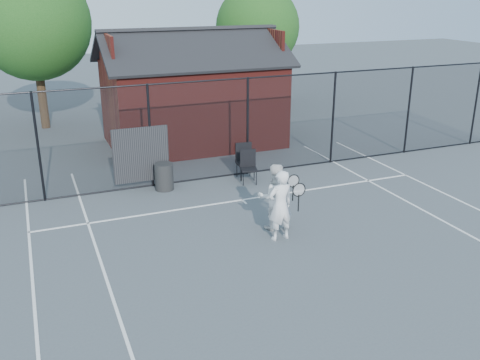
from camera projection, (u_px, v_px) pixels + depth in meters
name	position (u px, v px, depth m)	size (l,w,h in m)	color
ground	(293.00, 246.00, 12.01)	(80.00, 80.00, 0.00)	#484F52
court_lines	(323.00, 274.00, 10.85)	(11.02, 18.00, 0.01)	white
fence	(207.00, 133.00, 15.76)	(22.04, 3.00, 3.00)	black
clubhouse	(192.00, 100.00, 19.48)	(6.50, 4.36, 4.19)	maroon
tree_left	(33.00, 23.00, 20.76)	(4.48, 4.48, 6.44)	#352315
tree_right	(257.00, 27.00, 25.33)	(3.97, 3.97, 5.70)	#352315
player_front	(281.00, 205.00, 12.09)	(0.76, 0.57, 1.67)	white
player_back	(274.00, 197.00, 12.65)	(0.94, 0.79, 1.63)	white
chair_left	(245.00, 162.00, 16.11)	(0.50, 0.52, 1.05)	black
chair_right	(249.00, 168.00, 15.72)	(0.47, 0.49, 0.97)	black
waste_bin	(164.00, 177.00, 15.26)	(0.53, 0.53, 0.78)	black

